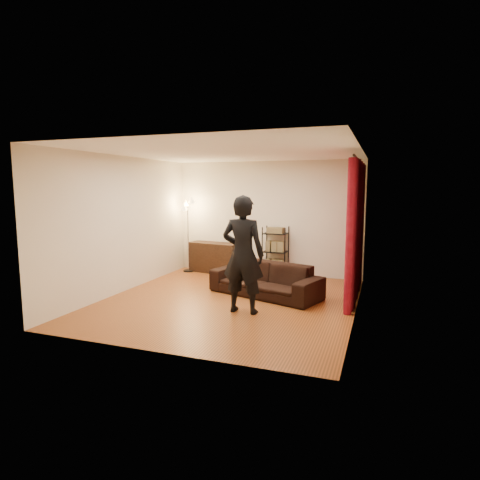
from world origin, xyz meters
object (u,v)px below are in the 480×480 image
at_px(person, 243,255).
at_px(wire_shelf, 275,252).
at_px(media_cabinet, 215,257).
at_px(sofa, 265,279).
at_px(floor_lamp, 188,236).
at_px(storage_boxes, 242,267).

xyz_separation_m(person, wire_shelf, (-0.19, 2.83, -0.39)).
bearing_deg(media_cabinet, sofa, -33.22).
bearing_deg(floor_lamp, sofa, -31.99).
bearing_deg(wire_shelf, sofa, -65.99).
distance_m(person, floor_lamp, 3.56).
xyz_separation_m(sofa, person, (-0.06, -1.14, 0.66)).
relative_size(wire_shelf, floor_lamp, 0.66).
distance_m(sofa, media_cabinet, 2.44).
relative_size(person, floor_lamp, 1.10).
relative_size(sofa, floor_lamp, 1.21).
bearing_deg(storage_boxes, floor_lamp, -170.42).
xyz_separation_m(storage_boxes, wire_shelf, (0.84, -0.04, 0.43)).
xyz_separation_m(sofa, wire_shelf, (-0.25, 1.70, 0.27)).
xyz_separation_m(sofa, storage_boxes, (-1.08, 1.74, -0.16)).
height_order(person, media_cabinet, person).
bearing_deg(wire_shelf, media_cabinet, -162.80).
relative_size(sofa, wire_shelf, 1.84).
bearing_deg(wire_shelf, storage_boxes, -167.36).
relative_size(sofa, person, 1.10).
bearing_deg(storage_boxes, person, -70.38).
bearing_deg(media_cabinet, person, -48.61).
xyz_separation_m(media_cabinet, floor_lamp, (-0.64, -0.14, 0.53)).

